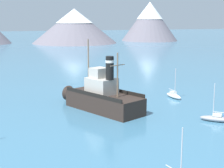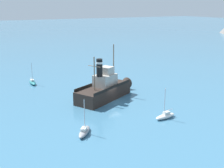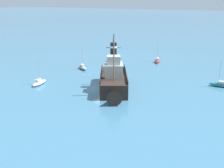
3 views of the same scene
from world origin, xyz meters
name	(u,v)px [view 2 (image 2 of 3)]	position (x,y,z in m)	size (l,w,h in m)	color
ground_plane	(112,101)	(0.00, 0.00, 0.00)	(600.00, 600.00, 0.00)	teal
old_tugboat	(106,89)	(-2.22, -0.18, 1.83)	(9.44, 14.39, 9.90)	#2D231E
sailboat_white	(165,116)	(11.08, 3.32, 0.43)	(1.47, 3.89, 4.90)	white
sailboat_grey	(84,131)	(10.08, -9.94, 0.43)	(3.63, 3.28, 4.90)	gray
sailboat_teal	(33,82)	(-18.58, -9.92, 0.43)	(3.81, 1.15, 4.90)	#23757A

